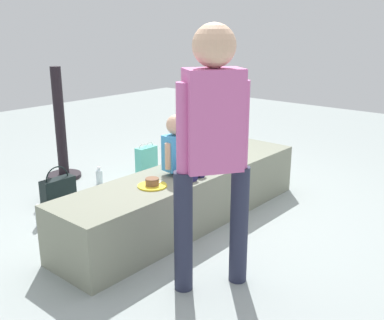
{
  "coord_description": "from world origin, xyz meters",
  "views": [
    {
      "loc": [
        -2.66,
        -2.32,
        1.61
      ],
      "look_at": [
        -0.38,
        -0.37,
        0.7
      ],
      "focal_mm": 42.11,
      "sensor_mm": 36.0,
      "label": 1
    }
  ],
  "objects_px": {
    "child_seated": "(179,149)",
    "party_cup_red": "(178,180)",
    "cake_plate": "(152,184)",
    "gift_bag": "(147,161)",
    "handbag_black_leather": "(58,189)",
    "cake_box_white": "(200,170)",
    "water_bottle_near_gift": "(39,216)",
    "water_bottle_far_side": "(99,176)",
    "adult_standing": "(213,137)"
  },
  "relations": [
    {
      "from": "cake_plate",
      "to": "cake_box_white",
      "type": "distance_m",
      "value": 1.65
    },
    {
      "from": "water_bottle_far_side",
      "to": "party_cup_red",
      "type": "distance_m",
      "value": 0.82
    },
    {
      "from": "child_seated",
      "to": "water_bottle_near_gift",
      "type": "xyz_separation_m",
      "value": [
        -0.76,
        0.88,
        -0.58
      ]
    },
    {
      "from": "water_bottle_far_side",
      "to": "party_cup_red",
      "type": "xyz_separation_m",
      "value": [
        0.52,
        -0.64,
        -0.03
      ]
    },
    {
      "from": "adult_standing",
      "to": "cake_plate",
      "type": "bearing_deg",
      "value": 75.94
    },
    {
      "from": "water_bottle_near_gift",
      "to": "water_bottle_far_side",
      "type": "height_order",
      "value": "water_bottle_near_gift"
    },
    {
      "from": "cake_box_white",
      "to": "handbag_black_leather",
      "type": "height_order",
      "value": "handbag_black_leather"
    },
    {
      "from": "cake_plate",
      "to": "handbag_black_leather",
      "type": "distance_m",
      "value": 1.32
    },
    {
      "from": "cake_plate",
      "to": "handbag_black_leather",
      "type": "bearing_deg",
      "value": 90.06
    },
    {
      "from": "cake_plate",
      "to": "cake_box_white",
      "type": "height_order",
      "value": "cake_plate"
    },
    {
      "from": "party_cup_red",
      "to": "cake_box_white",
      "type": "xyz_separation_m",
      "value": [
        0.35,
        -0.01,
        0.02
      ]
    },
    {
      "from": "cake_plate",
      "to": "water_bottle_near_gift",
      "type": "height_order",
      "value": "cake_plate"
    },
    {
      "from": "gift_bag",
      "to": "water_bottle_near_gift",
      "type": "height_order",
      "value": "gift_bag"
    },
    {
      "from": "water_bottle_near_gift",
      "to": "cake_box_white",
      "type": "relative_size",
      "value": 0.64
    },
    {
      "from": "child_seated",
      "to": "adult_standing",
      "type": "height_order",
      "value": "adult_standing"
    },
    {
      "from": "cake_plate",
      "to": "gift_bag",
      "type": "relative_size",
      "value": 0.59
    },
    {
      "from": "child_seated",
      "to": "handbag_black_leather",
      "type": "relative_size",
      "value": 1.39
    },
    {
      "from": "cake_plate",
      "to": "water_bottle_near_gift",
      "type": "distance_m",
      "value": 1.08
    },
    {
      "from": "cake_box_white",
      "to": "child_seated",
      "type": "bearing_deg",
      "value": -148.25
    },
    {
      "from": "handbag_black_leather",
      "to": "water_bottle_far_side",
      "type": "bearing_deg",
      "value": 9.71
    },
    {
      "from": "cake_box_white",
      "to": "handbag_black_leather",
      "type": "bearing_deg",
      "value": 158.88
    },
    {
      "from": "adult_standing",
      "to": "cake_plate",
      "type": "height_order",
      "value": "adult_standing"
    },
    {
      "from": "cake_plate",
      "to": "gift_bag",
      "type": "distance_m",
      "value": 1.61
    },
    {
      "from": "child_seated",
      "to": "gift_bag",
      "type": "relative_size",
      "value": 1.27
    },
    {
      "from": "gift_bag",
      "to": "water_bottle_near_gift",
      "type": "bearing_deg",
      "value": -170.38
    },
    {
      "from": "cake_plate",
      "to": "cake_box_white",
      "type": "bearing_deg",
      "value": 26.64
    },
    {
      "from": "child_seated",
      "to": "cake_plate",
      "type": "bearing_deg",
      "value": -172.5
    },
    {
      "from": "water_bottle_near_gift",
      "to": "handbag_black_leather",
      "type": "distance_m",
      "value": 0.54
    },
    {
      "from": "water_bottle_near_gift",
      "to": "adult_standing",
      "type": "bearing_deg",
      "value": -81.58
    },
    {
      "from": "cake_plate",
      "to": "gift_bag",
      "type": "bearing_deg",
      "value": 48.0
    },
    {
      "from": "adult_standing",
      "to": "water_bottle_far_side",
      "type": "distance_m",
      "value": 2.37
    },
    {
      "from": "water_bottle_near_gift",
      "to": "cake_plate",
      "type": "bearing_deg",
      "value": -65.76
    },
    {
      "from": "water_bottle_far_side",
      "to": "cake_box_white",
      "type": "relative_size",
      "value": 0.63
    },
    {
      "from": "handbag_black_leather",
      "to": "cake_box_white",
      "type": "bearing_deg",
      "value": -21.12
    },
    {
      "from": "child_seated",
      "to": "party_cup_red",
      "type": "distance_m",
      "value": 1.17
    },
    {
      "from": "water_bottle_far_side",
      "to": "handbag_black_leather",
      "type": "xyz_separation_m",
      "value": [
        -0.56,
        -0.1,
        0.04
      ]
    },
    {
      "from": "party_cup_red",
      "to": "handbag_black_leather",
      "type": "xyz_separation_m",
      "value": [
        -1.08,
        0.54,
        0.07
      ]
    },
    {
      "from": "cake_plate",
      "to": "water_bottle_near_gift",
      "type": "relative_size",
      "value": 1.17
    },
    {
      "from": "water_bottle_near_gift",
      "to": "cake_box_white",
      "type": "xyz_separation_m",
      "value": [
        1.85,
        -0.21,
        -0.01
      ]
    },
    {
      "from": "gift_bag",
      "to": "child_seated",
      "type": "bearing_deg",
      "value": -122.27
    },
    {
      "from": "adult_standing",
      "to": "water_bottle_near_gift",
      "type": "bearing_deg",
      "value": 98.42
    },
    {
      "from": "party_cup_red",
      "to": "handbag_black_leather",
      "type": "bearing_deg",
      "value": 153.32
    },
    {
      "from": "cake_plate",
      "to": "handbag_black_leather",
      "type": "xyz_separation_m",
      "value": [
        -0.0,
        1.27,
        -0.35
      ]
    },
    {
      "from": "adult_standing",
      "to": "cake_plate",
      "type": "relative_size",
      "value": 7.22
    },
    {
      "from": "water_bottle_near_gift",
      "to": "cake_box_white",
      "type": "distance_m",
      "value": 1.86
    },
    {
      "from": "water_bottle_far_side",
      "to": "handbag_black_leather",
      "type": "relative_size",
      "value": 0.54
    },
    {
      "from": "water_bottle_near_gift",
      "to": "party_cup_red",
      "type": "bearing_deg",
      "value": -7.46
    },
    {
      "from": "adult_standing",
      "to": "water_bottle_near_gift",
      "type": "relative_size",
      "value": 8.47
    },
    {
      "from": "water_bottle_near_gift",
      "to": "party_cup_red",
      "type": "relative_size",
      "value": 1.75
    },
    {
      "from": "party_cup_red",
      "to": "cake_box_white",
      "type": "distance_m",
      "value": 0.35
    }
  ]
}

